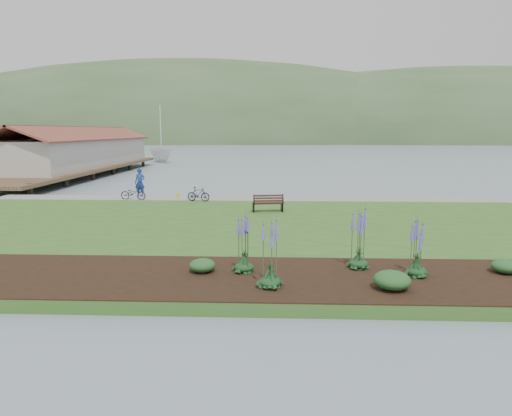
# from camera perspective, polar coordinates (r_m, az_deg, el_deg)

# --- Properties ---
(ground) EXTENTS (600.00, 600.00, 0.00)m
(ground) POSITION_cam_1_polar(r_m,az_deg,el_deg) (24.05, -2.44, -2.19)
(ground) COLOR slate
(ground) RESTS_ON ground
(lawn) EXTENTS (34.00, 20.00, 0.40)m
(lawn) POSITION_cam_1_polar(r_m,az_deg,el_deg) (22.05, -2.87, -2.74)
(lawn) COLOR #305A20
(lawn) RESTS_ON ground
(shoreline_path) EXTENTS (34.00, 2.20, 0.03)m
(shoreline_path) POSITION_cam_1_polar(r_m,az_deg,el_deg) (30.75, -1.38, 1.20)
(shoreline_path) COLOR gray
(shoreline_path) RESTS_ON lawn
(garden_bed) EXTENTS (24.00, 4.40, 0.04)m
(garden_bed) POSITION_cam_1_polar(r_m,az_deg,el_deg) (14.41, 6.36, -8.62)
(garden_bed) COLOR black
(garden_bed) RESTS_ON lawn
(far_hillside) EXTENTS (580.00, 80.00, 38.00)m
(far_hillside) POSITION_cam_1_polar(r_m,az_deg,el_deg) (194.35, 7.73, 8.08)
(far_hillside) COLOR #38542F
(far_hillside) RESTS_ON ground
(pier_pavilion) EXTENTS (8.00, 36.00, 5.40)m
(pier_pavilion) POSITION_cam_1_polar(r_m,az_deg,el_deg) (55.56, -21.12, 6.63)
(pier_pavilion) COLOR #4C3826
(pier_pavilion) RESTS_ON ground
(park_bench) EXTENTS (1.78, 0.94, 1.05)m
(park_bench) POSITION_cam_1_polar(r_m,az_deg,el_deg) (25.68, 1.51, 0.67)
(park_bench) COLOR black
(park_bench) RESTS_ON lawn
(person) EXTENTS (0.91, 0.68, 2.32)m
(person) POSITION_cam_1_polar(r_m,az_deg,el_deg) (32.49, -14.32, 3.39)
(person) COLOR navy
(person) RESTS_ON lawn
(bicycle_a) EXTENTS (0.79, 1.77, 0.89)m
(bicycle_a) POSITION_cam_1_polar(r_m,az_deg,el_deg) (31.25, -15.10, 1.80)
(bicycle_a) COLOR black
(bicycle_a) RESTS_ON lawn
(bicycle_b) EXTENTS (0.75, 1.58, 0.92)m
(bicycle_b) POSITION_cam_1_polar(r_m,az_deg,el_deg) (29.81, -7.22, 1.72)
(bicycle_b) COLOR black
(bicycle_b) RESTS_ON lawn
(sailboat) EXTENTS (15.06, 15.11, 28.25)m
(sailboat) POSITION_cam_1_polar(r_m,az_deg,el_deg) (73.84, -11.70, 5.60)
(sailboat) COLOR silver
(sailboat) RESTS_ON ground
(pannier) EXTENTS (0.25, 0.30, 0.28)m
(pannier) POSITION_cam_1_polar(r_m,az_deg,el_deg) (31.67, -9.81, 1.53)
(pannier) COLOR yellow
(pannier) RESTS_ON lawn
(echium_0) EXTENTS (0.62, 0.62, 2.27)m
(echium_0) POSITION_cam_1_polar(r_m,az_deg,el_deg) (13.15, 1.78, -6.02)
(echium_0) COLOR #14381A
(echium_0) RESTS_ON garden_bed
(echium_1) EXTENTS (0.62, 0.62, 2.31)m
(echium_1) POSITION_cam_1_polar(r_m,az_deg,el_deg) (15.31, 12.80, -3.75)
(echium_1) COLOR #14381A
(echium_1) RESTS_ON garden_bed
(echium_2) EXTENTS (0.62, 0.62, 1.87)m
(echium_2) POSITION_cam_1_polar(r_m,az_deg,el_deg) (15.02, 19.52, -5.15)
(echium_2) COLOR #14381A
(echium_2) RESTS_ON garden_bed
(echium_4) EXTENTS (0.62, 0.62, 2.25)m
(echium_4) POSITION_cam_1_polar(r_m,az_deg,el_deg) (14.54, -1.50, -4.33)
(echium_4) COLOR #14381A
(echium_4) RESTS_ON garden_bed
(shrub_0) EXTENTS (0.85, 0.85, 0.42)m
(shrub_0) POSITION_cam_1_polar(r_m,az_deg,el_deg) (14.85, -6.72, -7.13)
(shrub_0) COLOR #1E4C21
(shrub_0) RESTS_ON garden_bed
(shrub_1) EXTENTS (1.06, 1.06, 0.53)m
(shrub_1) POSITION_cam_1_polar(r_m,az_deg,el_deg) (13.75, 16.65, -8.63)
(shrub_1) COLOR #1E4C21
(shrub_1) RESTS_ON garden_bed
(shrub_2) EXTENTS (0.85, 0.85, 0.43)m
(shrub_2) POSITION_cam_1_polar(r_m,az_deg,el_deg) (16.67, 28.71, -6.41)
(shrub_2) COLOR #1E4C21
(shrub_2) RESTS_ON garden_bed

